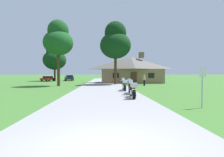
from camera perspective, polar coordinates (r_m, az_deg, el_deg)
ground_plane at (r=24.38m, az=-2.62°, el=-2.66°), size 500.00×500.00×0.00m
asphalt_driveway at (r=22.39m, az=-2.61°, el=-2.97°), size 6.40×80.00×0.06m
motorcycle_orange_nearest_to_camera at (r=12.92m, az=6.69°, el=-3.76°), size 0.66×2.08×1.30m
motorcycle_green_second_in_row at (r=15.52m, az=5.82°, el=-2.85°), size 0.66×2.08×1.30m
motorcycle_silver_farthest_in_row at (r=18.37m, az=3.97°, el=-2.14°), size 0.66×2.08×1.30m
stone_lodge at (r=34.68m, az=6.12°, el=2.92°), size 11.97×6.61×5.94m
bystander_tan_shirt_near_lodge at (r=26.79m, az=10.35°, el=-0.30°), size 0.50×0.36×1.67m
metal_signpost_roadside at (r=10.52m, az=27.02°, el=-1.16°), size 0.36×0.06×2.14m
tree_left_near at (r=27.39m, az=-16.87°, el=11.92°), size 4.26×4.26×9.58m
tree_by_lodge_front at (r=29.33m, az=1.12°, el=11.68°), size 5.02×5.02×10.25m
tree_left_far at (r=45.17m, az=-17.96°, el=6.48°), size 5.48×5.48×9.29m
parked_navy_suv_far_left at (r=45.74m, az=-13.66°, el=0.29°), size 3.10×4.94×1.40m
parked_red_sedan_far_left at (r=43.94m, az=-19.95°, el=0.01°), size 2.19×4.34×1.20m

